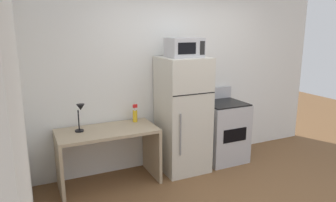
% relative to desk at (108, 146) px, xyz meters
% --- Properties ---
extents(wall_back_white, '(5.00, 0.10, 2.60)m').
position_rel_desk_xyz_m(wall_back_white, '(1.21, 0.38, 0.77)').
color(wall_back_white, white).
rests_on(wall_back_white, ground).
extents(wall_left_brick, '(0.10, 4.00, 2.60)m').
position_rel_desk_xyz_m(wall_left_brick, '(-0.99, -1.32, 0.77)').
color(wall_left_brick, silver).
rests_on(wall_left_brick, ground).
extents(desk, '(1.27, 0.63, 0.75)m').
position_rel_desk_xyz_m(desk, '(0.00, 0.00, 0.00)').
color(desk, tan).
rests_on(desk, ground).
extents(desk_lamp, '(0.14, 0.12, 0.35)m').
position_rel_desk_xyz_m(desk_lamp, '(-0.31, 0.06, 0.46)').
color(desk_lamp, black).
rests_on(desk_lamp, desk).
extents(spray_bottle, '(0.06, 0.06, 0.25)m').
position_rel_desk_xyz_m(spray_bottle, '(0.44, 0.17, 0.32)').
color(spray_bottle, yellow).
rests_on(spray_bottle, desk).
extents(refrigerator, '(0.64, 0.66, 1.63)m').
position_rel_desk_xyz_m(refrigerator, '(1.09, -0.00, 0.28)').
color(refrigerator, beige).
rests_on(refrigerator, ground).
extents(microwave, '(0.46, 0.35, 0.26)m').
position_rel_desk_xyz_m(microwave, '(1.09, -0.02, 1.23)').
color(microwave, '#B7B7BC').
rests_on(microwave, refrigerator).
extents(oven_range, '(0.63, 0.61, 1.10)m').
position_rel_desk_xyz_m(oven_range, '(1.81, 0.02, -0.07)').
color(oven_range, '#B7B7BC').
rests_on(oven_range, ground).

